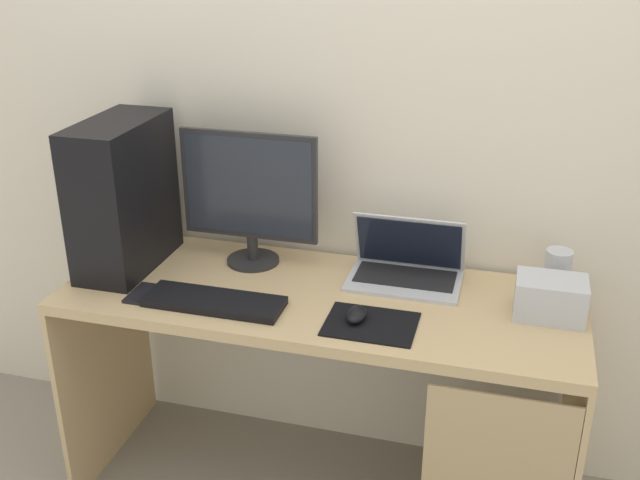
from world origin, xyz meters
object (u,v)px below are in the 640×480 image
(pc_tower, at_px, (123,195))
(speaker, at_px, (557,272))
(cell_phone, at_px, (142,294))
(laptop, at_px, (406,267))
(keyboard, at_px, (214,302))
(monitor, at_px, (250,196))
(projector, at_px, (550,298))
(mouse_left, at_px, (356,314))

(pc_tower, bearing_deg, speaker, 6.79)
(speaker, xyz_separation_m, cell_phone, (-1.22, -0.36, -0.07))
(laptop, relative_size, keyboard, 0.85)
(monitor, xyz_separation_m, projector, (0.96, -0.11, -0.18))
(laptop, distance_m, mouse_left, 0.32)
(monitor, xyz_separation_m, cell_phone, (-0.25, -0.31, -0.24))
(cell_phone, bearing_deg, laptop, 22.92)
(pc_tower, xyz_separation_m, keyboard, (0.38, -0.19, -0.23))
(monitor, relative_size, laptop, 1.28)
(pc_tower, xyz_separation_m, monitor, (0.39, 0.11, -0.00))
(speaker, bearing_deg, cell_phone, -163.76)
(monitor, height_order, laptop, monitor)
(pc_tower, bearing_deg, mouse_left, -12.05)
(monitor, relative_size, speaker, 3.21)
(speaker, bearing_deg, projector, -97.13)
(pc_tower, relative_size, cell_phone, 3.76)
(speaker, bearing_deg, mouse_left, -148.64)
(pc_tower, xyz_separation_m, speaker, (1.37, 0.16, -0.17))
(projector, bearing_deg, mouse_left, -161.64)
(laptop, xyz_separation_m, keyboard, (-0.52, -0.32, -0.03))
(monitor, height_order, keyboard, monitor)
(monitor, bearing_deg, laptop, 1.67)
(cell_phone, bearing_deg, mouse_left, 1.65)
(monitor, xyz_separation_m, keyboard, (-0.01, -0.31, -0.23))
(speaker, relative_size, projector, 0.71)
(speaker, bearing_deg, laptop, -175.83)
(laptop, distance_m, speaker, 0.46)
(mouse_left, bearing_deg, keyboard, -177.34)
(speaker, relative_size, mouse_left, 1.48)
(projector, height_order, keyboard, projector)
(laptop, height_order, keyboard, laptop)
(mouse_left, bearing_deg, speaker, 31.36)
(pc_tower, bearing_deg, monitor, 16.29)
(keyboard, bearing_deg, speaker, 19.94)
(monitor, xyz_separation_m, laptop, (0.52, 0.02, -0.20))
(laptop, relative_size, speaker, 2.51)
(keyboard, distance_m, cell_phone, 0.24)
(keyboard, xyz_separation_m, mouse_left, (0.43, 0.02, 0.01))
(speaker, bearing_deg, keyboard, -160.06)
(projector, distance_m, cell_phone, 1.22)
(speaker, height_order, projector, speaker)
(pc_tower, bearing_deg, cell_phone, -53.13)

